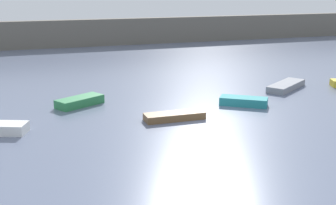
{
  "coord_description": "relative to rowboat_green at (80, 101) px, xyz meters",
  "views": [
    {
      "loc": [
        -9.25,
        -20.86,
        6.96
      ],
      "look_at": [
        -1.66,
        1.26,
        0.67
      ],
      "focal_mm": 47.67,
      "sensor_mm": 36.0,
      "label": 1
    }
  ],
  "objects": [
    {
      "name": "embankment_wall",
      "position": [
        5.97,
        25.28,
        1.25
      ],
      "size": [
        80.0,
        1.2,
        3.0
      ],
      "primitive_type": "cube",
      "color": "#666056",
      "rests_on": "ground_plane"
    },
    {
      "name": "rowboat_green",
      "position": [
        0.0,
        0.0,
        0.0
      ],
      "size": [
        3.0,
        2.35,
        0.5
      ],
      "primitive_type": "cube",
      "rotation": [
        0.0,
        0.0,
        0.51
      ],
      "color": "#2D7F47",
      "rests_on": "ground_plane"
    },
    {
      "name": "rowboat_grey",
      "position": [
        13.85,
        -0.24,
        -0.05
      ],
      "size": [
        3.84,
        3.15,
        0.41
      ],
      "primitive_type": "cube",
      "rotation": [
        0.0,
        0.0,
        0.6
      ],
      "color": "gray",
      "rests_on": "ground_plane"
    },
    {
      "name": "rowboat_brown",
      "position": [
        4.31,
        -4.4,
        -0.06
      ],
      "size": [
        3.19,
        1.05,
        0.38
      ],
      "primitive_type": "cube",
      "rotation": [
        0.0,
        0.0,
        -0.01
      ],
      "color": "brown",
      "rests_on": "ground_plane"
    },
    {
      "name": "rowboat_teal",
      "position": [
        9.11,
        -3.04,
        -0.01
      ],
      "size": [
        2.84,
        2.42,
        0.48
      ],
      "primitive_type": "cube",
      "rotation": [
        0.0,
        0.0,
        -0.61
      ],
      "color": "teal",
      "rests_on": "ground_plane"
    },
    {
      "name": "ground_plane",
      "position": [
        5.97,
        -4.62,
        -0.25
      ],
      "size": [
        120.0,
        120.0,
        0.0
      ],
      "primitive_type": "plane",
      "color": "slate"
    }
  ]
}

